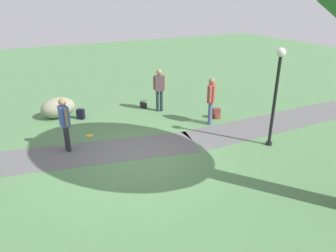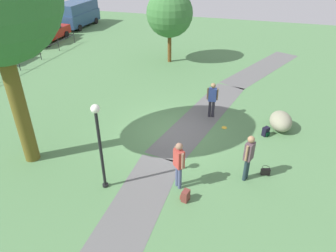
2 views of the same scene
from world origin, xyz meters
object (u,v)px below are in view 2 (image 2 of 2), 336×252
young_tree_near_path (170,14)px  backpack_by_boulder (266,132)px  passerby_on_path (212,98)px  man_near_boulder (179,162)px  spare_backpack_on_lawn (185,196)px  lamp_post (99,138)px  parked_sedan_grey (46,32)px  delivery_van (77,13)px  frisbee_on_grass (224,128)px  woman_with_handbag (249,155)px  lawn_boulder (281,121)px  handbag_on_grass (265,171)px

young_tree_near_path → backpack_by_boulder: young_tree_near_path is taller
passerby_on_path → backpack_by_boulder: passerby_on_path is taller
man_near_boulder → spare_backpack_on_lawn: size_ratio=4.46×
lamp_post → parked_sedan_grey: 19.48m
young_tree_near_path → lamp_post: size_ratio=1.51×
young_tree_near_path → parked_sedan_grey: (1.77, 11.12, -2.39)m
passerby_on_path → delivery_van: (14.34, 15.70, 0.26)m
parked_sedan_grey → lamp_post: bearing=-139.3°
passerby_on_path → frisbee_on_grass: 1.53m
parked_sedan_grey → young_tree_near_path: bearing=-99.0°
woman_with_handbag → backpack_by_boulder: 3.32m
woman_with_handbag → lamp_post: bearing=111.4°
frisbee_on_grass → delivery_van: size_ratio=0.05×
young_tree_near_path → lawn_boulder: young_tree_near_path is taller
man_near_boulder → woman_with_handbag: bearing=-63.5°
handbag_on_grass → delivery_van: delivery_van is taller
man_near_boulder → handbag_on_grass: size_ratio=5.17×
young_tree_near_path → passerby_on_path: size_ratio=2.75×
passerby_on_path → man_near_boulder: bearing=177.8°
lawn_boulder → spare_backpack_on_lawn: (-5.54, 2.95, -0.21)m
lawn_boulder → man_near_boulder: (-4.97, 3.34, 0.64)m
handbag_on_grass → frisbee_on_grass: bearing=33.4°
handbag_on_grass → delivery_van: (18.04, 18.33, 1.12)m
lamp_post → frisbee_on_grass: (5.06, -3.37, -1.95)m
passerby_on_path → delivery_van: 21.27m
lawn_boulder → woman_with_handbag: 4.12m
lamp_post → spare_backpack_on_lawn: bearing=-87.2°
young_tree_near_path → spare_backpack_on_lawn: young_tree_near_path is taller
woman_with_handbag → frisbee_on_grass: woman_with_handbag is taller
spare_backpack_on_lawn → delivery_van: bearing=38.3°
young_tree_near_path → woman_with_handbag: bearing=-151.3°
young_tree_near_path → spare_backpack_on_lawn: size_ratio=11.83×
woman_with_handbag → parked_sedan_grey: (12.96, 17.24, -0.23)m
backpack_by_boulder → parked_sedan_grey: size_ratio=0.09×
spare_backpack_on_lawn → delivery_van: size_ratio=0.08×
young_tree_near_path → frisbee_on_grass: young_tree_near_path is taller
man_near_boulder → passerby_on_path: (5.23, -0.20, -0.04)m
spare_backpack_on_lawn → passerby_on_path: bearing=1.8°
lamp_post → delivery_van: (20.28, 13.10, -0.70)m
man_near_boulder → passerby_on_path: man_near_boulder is taller
lamp_post → man_near_boulder: bearing=-73.6°
passerby_on_path → parked_sedan_grey: 17.64m
man_near_boulder → handbag_on_grass: bearing=-61.7°
frisbee_on_grass → delivery_van: delivery_van is taller
lawn_boulder → handbag_on_grass: bearing=171.6°
lamp_post → man_near_boulder: size_ratio=1.76×
passerby_on_path → delivery_van: bearing=47.6°
handbag_on_grass → parked_sedan_grey: parked_sedan_grey is taller
delivery_van → lamp_post: bearing=-147.1°
spare_backpack_on_lawn → man_near_boulder: bearing=34.0°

